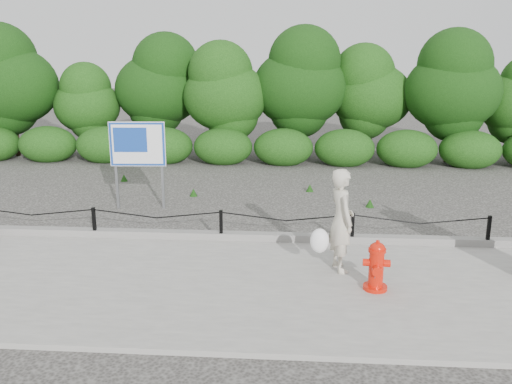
{
  "coord_description": "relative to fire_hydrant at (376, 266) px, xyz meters",
  "views": [
    {
      "loc": [
        1.39,
        -9.82,
        3.61
      ],
      "look_at": [
        0.66,
        0.2,
        1.0
      ],
      "focal_mm": 38.0,
      "sensor_mm": 36.0,
      "label": 1
    }
  ],
  "objects": [
    {
      "name": "ground",
      "position": [
        -2.65,
        2.06,
        -0.46
      ],
      "size": [
        90.0,
        90.0,
        0.0
      ],
      "primitive_type": "plane",
      "color": "#2D2B28",
      "rests_on": "ground"
    },
    {
      "name": "sidewalk",
      "position": [
        -2.65,
        0.06,
        -0.42
      ],
      "size": [
        14.0,
        4.0,
        0.08
      ],
      "primitive_type": "cube",
      "color": "gray",
      "rests_on": "ground"
    },
    {
      "name": "curb",
      "position": [
        -2.65,
        2.11,
        -0.31
      ],
      "size": [
        14.0,
        0.22,
        0.14
      ],
      "primitive_type": "cube",
      "color": "slate",
      "rests_on": "sidewalk"
    },
    {
      "name": "chain_barrier",
      "position": [
        -2.65,
        2.06,
        -0.0
      ],
      "size": [
        10.06,
        0.06,
        0.6
      ],
      "color": "black",
      "rests_on": "sidewalk"
    },
    {
      "name": "treeline",
      "position": [
        -2.77,
        10.98,
        1.99
      ],
      "size": [
        20.24,
        3.57,
        4.48
      ],
      "color": "black",
      "rests_on": "ground"
    },
    {
      "name": "fire_hydrant",
      "position": [
        0.0,
        0.0,
        0.0
      ],
      "size": [
        0.42,
        0.42,
        0.79
      ],
      "rotation": [
        0.0,
        0.0,
        -0.06
      ],
      "color": "red",
      "rests_on": "sidewalk"
    },
    {
      "name": "pedestrian",
      "position": [
        -0.51,
        0.75,
        0.46
      ],
      "size": [
        0.79,
        0.71,
        1.72
      ],
      "rotation": [
        0.0,
        0.0,
        1.84
      ],
      "color": "beige",
      "rests_on": "sidewalk"
    },
    {
      "name": "advertising_sign",
      "position": [
        -4.89,
        4.34,
        1.0
      ],
      "size": [
        1.29,
        0.18,
        2.06
      ],
      "rotation": [
        0.0,
        0.0,
        0.06
      ],
      "color": "slate",
      "rests_on": "ground"
    }
  ]
}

